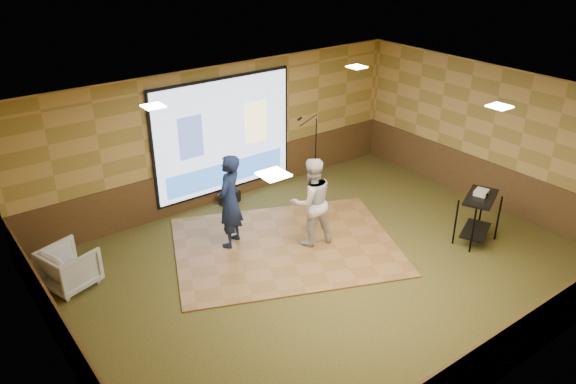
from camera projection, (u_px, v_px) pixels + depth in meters
ground at (327, 267)px, 10.09m from camera, size 9.00×9.00×0.00m
room_shell at (331, 160)px, 9.18m from camera, size 9.04×7.04×3.02m
wainscot_back at (225, 179)px, 12.39m from camera, size 9.00×0.04×0.95m
wainscot_front at (499, 356)px, 7.38m from camera, size 9.00×0.04×0.95m
wainscot_left at (71, 350)px, 7.48m from camera, size 0.04×7.00×0.95m
wainscot_right at (483, 181)px, 12.29m from camera, size 0.04×7.00×0.95m
projector_screen at (224, 137)px, 11.92m from camera, size 3.32×0.06×2.52m
downlight_nw at (153, 106)px, 8.91m from camera, size 0.32×0.32×0.02m
downlight_ne at (357, 67)px, 11.27m from camera, size 0.32×0.32×0.02m
downlight_sw at (274, 174)px, 6.53m from camera, size 0.32×0.32×0.02m
downlight_se at (499, 106)px, 8.89m from camera, size 0.32×0.32×0.02m
dance_floor at (285, 246)px, 10.74m from camera, size 5.04×4.51×0.03m
player_left at (230, 201)px, 10.39m from camera, size 0.79×0.74×1.82m
player_right at (311, 202)px, 10.47m from camera, size 0.96×0.82×1.73m
av_table at (479, 210)px, 10.61m from camera, size 0.93×0.49×0.98m
projector at (481, 192)px, 10.53m from camera, size 0.33×0.30×0.09m
mic_stand at (314, 165)px, 13.07m from camera, size 0.68×0.28×1.74m
banquet_chair at (70, 267)px, 9.45m from camera, size 1.00×0.99×0.73m
duffel_bag at (230, 198)px, 12.32m from camera, size 0.51×0.44×0.27m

